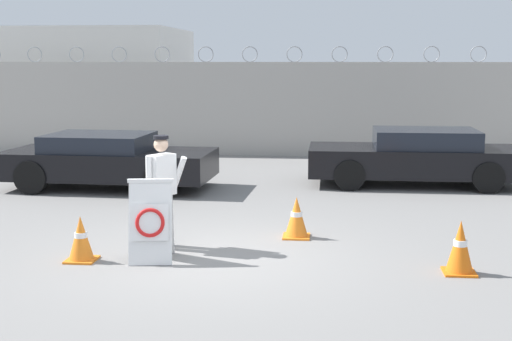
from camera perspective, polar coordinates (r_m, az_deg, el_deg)
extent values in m
plane|color=gray|center=(10.33, -3.54, -7.03)|extent=(90.00, 90.00, 0.00)
cube|color=#ADA8A0|center=(21.06, 1.27, 4.95)|extent=(36.00, 0.30, 2.74)
torus|color=gray|center=(22.71, -17.29, 8.86)|extent=(0.47, 0.03, 0.47)
torus|color=gray|center=(22.24, -14.15, 9.00)|extent=(0.47, 0.03, 0.47)
torus|color=gray|center=(21.84, -10.89, 9.11)|extent=(0.47, 0.03, 0.47)
torus|color=gray|center=(21.51, -7.52, 9.20)|extent=(0.47, 0.03, 0.47)
torus|color=gray|center=(21.25, -4.05, 9.26)|extent=(0.47, 0.03, 0.47)
torus|color=gray|center=(21.07, -0.50, 9.28)|extent=(0.47, 0.03, 0.47)
torus|color=gray|center=(20.97, 3.09, 9.27)|extent=(0.47, 0.03, 0.47)
torus|color=gray|center=(20.95, 6.70, 9.22)|extent=(0.47, 0.03, 0.47)
torus|color=gray|center=(21.01, 10.30, 9.14)|extent=(0.47, 0.03, 0.47)
torus|color=gray|center=(21.16, 13.86, 9.02)|extent=(0.47, 0.03, 0.47)
torus|color=gray|center=(21.38, 17.37, 8.88)|extent=(0.47, 0.03, 0.47)
cube|color=silver|center=(27.32, -12.75, 6.87)|extent=(6.36, 5.95, 3.92)
cube|color=white|center=(10.08, -8.45, -4.21)|extent=(0.65, 0.43, 1.13)
cube|color=white|center=(10.38, -8.29, -3.83)|extent=(0.65, 0.43, 1.13)
cube|color=white|center=(10.11, -8.45, -0.81)|extent=(0.64, 0.16, 0.05)
cube|color=white|center=(10.04, -8.47, -4.14)|extent=(0.53, 0.23, 0.50)
torus|color=red|center=(10.03, -8.48, -4.15)|extent=(0.43, 0.22, 0.41)
cylinder|color=black|center=(10.85, -7.83, -4.12)|extent=(0.15, 0.15, 0.80)
cylinder|color=black|center=(10.98, -7.15, -3.95)|extent=(0.15, 0.15, 0.80)
cube|color=silver|center=(10.78, -7.56, -0.34)|extent=(0.41, 0.47, 0.62)
sphere|color=#DBB293|center=(10.71, -7.61, 2.08)|extent=(0.22, 0.22, 0.22)
cylinder|color=silver|center=(10.60, -8.57, -0.45)|extent=(0.09, 0.09, 0.59)
cylinder|color=silver|center=(10.89, -6.21, -0.29)|extent=(0.33, 0.25, 0.57)
cylinder|color=black|center=(10.70, -7.62, 2.66)|extent=(0.23, 0.23, 0.05)
cube|color=orange|center=(10.00, 15.93, -7.82)|extent=(0.42, 0.42, 0.03)
cone|color=orange|center=(9.90, 16.02, -5.82)|extent=(0.36, 0.36, 0.69)
cylinder|color=white|center=(9.89, 16.03, -5.63)|extent=(0.18, 0.18, 0.10)
cube|color=orange|center=(11.50, 3.25, -5.28)|extent=(0.43, 0.43, 0.03)
cone|color=orange|center=(11.43, 3.26, -3.68)|extent=(0.37, 0.37, 0.63)
cylinder|color=white|center=(11.42, 3.26, -3.52)|extent=(0.18, 0.18, 0.09)
cube|color=orange|center=(10.48, -13.77, -6.94)|extent=(0.42, 0.42, 0.03)
cone|color=orange|center=(10.40, -13.84, -5.23)|extent=(0.35, 0.35, 0.62)
cylinder|color=white|center=(10.39, -13.84, -5.06)|extent=(0.18, 0.18, 0.09)
cylinder|color=black|center=(16.49, -5.94, 0.24)|extent=(0.73, 0.24, 0.72)
cylinder|color=black|center=(14.76, -7.69, -0.82)|extent=(0.73, 0.24, 0.72)
cylinder|color=black|center=(17.40, -14.94, 0.44)|extent=(0.73, 0.24, 0.72)
cylinder|color=black|center=(15.77, -17.55, -0.53)|extent=(0.73, 0.24, 0.72)
cube|color=black|center=(16.02, -11.64, 0.53)|extent=(4.63, 2.16, 0.59)
cube|color=black|center=(16.03, -12.45, 2.23)|extent=(2.26, 1.85, 0.37)
cylinder|color=black|center=(15.58, 7.49, -0.37)|extent=(0.68, 0.21, 0.68)
cylinder|color=black|center=(17.28, 7.36, 0.55)|extent=(0.68, 0.21, 0.68)
cylinder|color=black|center=(15.93, 18.08, -0.54)|extent=(0.68, 0.21, 0.68)
cylinder|color=black|center=(17.60, 16.93, 0.38)|extent=(0.68, 0.21, 0.68)
cube|color=black|center=(16.50, 12.52, 0.75)|extent=(4.74, 1.87, 0.62)
cube|color=black|center=(16.47, 13.40, 2.51)|extent=(2.28, 1.67, 0.41)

